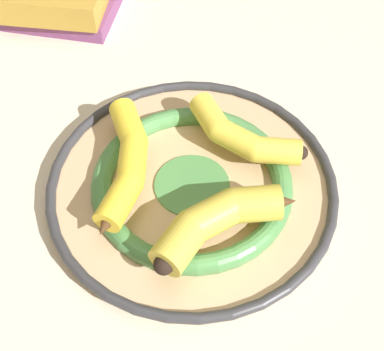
{
  "coord_description": "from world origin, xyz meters",
  "views": [
    {
      "loc": [
        -0.08,
        -0.33,
        0.54
      ],
      "look_at": [
        0.01,
        0.03,
        0.04
      ],
      "focal_mm": 50.0,
      "sensor_mm": 36.0,
      "label": 1
    }
  ],
  "objects_px": {
    "banana_a": "(239,134)",
    "banana_b": "(219,219)",
    "decorative_bowl": "(192,186)",
    "banana_c": "(127,164)"
  },
  "relations": [
    {
      "from": "decorative_bowl",
      "to": "banana_c",
      "type": "distance_m",
      "value": 0.08
    },
    {
      "from": "decorative_bowl",
      "to": "banana_b",
      "type": "height_order",
      "value": "banana_b"
    },
    {
      "from": "decorative_bowl",
      "to": "banana_a",
      "type": "height_order",
      "value": "banana_a"
    },
    {
      "from": "decorative_bowl",
      "to": "banana_b",
      "type": "bearing_deg",
      "value": -81.78
    },
    {
      "from": "banana_a",
      "to": "banana_c",
      "type": "height_order",
      "value": "same"
    },
    {
      "from": "decorative_bowl",
      "to": "banana_a",
      "type": "xyz_separation_m",
      "value": [
        0.07,
        0.04,
        0.03
      ]
    },
    {
      "from": "banana_a",
      "to": "banana_b",
      "type": "relative_size",
      "value": 0.81
    },
    {
      "from": "decorative_bowl",
      "to": "banana_b",
      "type": "distance_m",
      "value": 0.08
    },
    {
      "from": "banana_a",
      "to": "decorative_bowl",
      "type": "bearing_deg",
      "value": -101.72
    },
    {
      "from": "decorative_bowl",
      "to": "banana_c",
      "type": "height_order",
      "value": "banana_c"
    }
  ]
}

